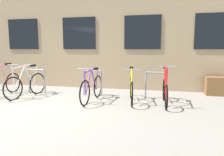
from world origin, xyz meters
TOP-DOWN VIEW (x-y plane):
  - ground_plane at (0.00, 0.00)m, footprint 42.00×42.00m
  - storefront_building at (-0.00, 6.91)m, footprint 28.00×7.46m
  - bike_rack at (-0.07, 1.90)m, footprint 6.65×0.05m
  - bicycle_white at (-1.09, 1.32)m, footprint 0.50×1.70m
  - bicycle_yellow at (2.26, 1.38)m, footprint 0.44×1.69m
  - bicycle_purple at (1.12, 1.25)m, footprint 0.44×1.77m
  - bicycle_red at (3.19, 1.30)m, footprint 0.44×1.64m
  - bicycle_pink at (-2.01, 1.31)m, footprint 0.44×1.78m
  - planter_box at (4.88, 2.85)m, footprint 0.70×0.44m

SIDE VIEW (x-z plane):
  - ground_plane at x=0.00m, z-range 0.00..0.00m
  - planter_box at x=4.88m, z-range 0.00..0.60m
  - bicycle_red at x=3.19m, z-range -0.18..0.93m
  - bicycle_yellow at x=2.26m, z-range -0.12..0.88m
  - bicycle_purple at x=1.12m, z-range -0.12..0.89m
  - bicycle_pink at x=-2.01m, z-range -0.14..0.91m
  - bicycle_white at x=-1.09m, z-range -0.15..0.93m
  - bike_rack at x=-0.07m, z-range 0.10..0.92m
  - storefront_building at x=0.00m, z-range 0.00..6.76m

